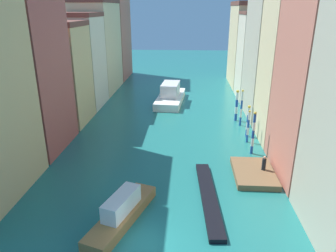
# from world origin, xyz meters

# --- Properties ---
(ground_plane) EXTENTS (154.00, 154.00, 0.00)m
(ground_plane) POSITION_xyz_m (0.00, 24.50, 0.00)
(ground_plane) COLOR #1E6B66
(building_left_1) EXTENTS (6.45, 8.61, 18.50)m
(building_left_1) POSITION_xyz_m (-13.92, 14.72, 9.27)
(building_left_1) COLOR #B25147
(building_left_1) RESTS_ON ground
(building_left_2) EXTENTS (6.45, 7.26, 12.93)m
(building_left_2) POSITION_xyz_m (-13.92, 23.08, 6.48)
(building_left_2) COLOR #DBB77A
(building_left_2) RESTS_ON ground
(building_left_3) EXTENTS (6.45, 7.77, 13.82)m
(building_left_3) POSITION_xyz_m (-13.92, 30.72, 6.92)
(building_left_3) COLOR beige
(building_left_3) RESTS_ON ground
(building_left_4) EXTENTS (6.45, 12.16, 15.82)m
(building_left_4) POSITION_xyz_m (-13.92, 40.67, 7.92)
(building_left_4) COLOR beige
(building_left_4) RESTS_ON ground
(building_left_5) EXTENTS (6.45, 10.80, 21.33)m
(building_left_5) POSITION_xyz_m (-13.92, 52.51, 10.68)
(building_left_5) COLOR #C6705B
(building_left_5) RESTS_ON ground
(building_right_1) EXTENTS (6.45, 9.17, 21.02)m
(building_right_1) POSITION_xyz_m (13.92, 10.70, 10.53)
(building_right_1) COLOR #C6705B
(building_right_1) RESTS_ON ground
(building_right_2) EXTENTS (6.45, 7.34, 19.37)m
(building_right_2) POSITION_xyz_m (13.92, 18.98, 9.70)
(building_right_2) COLOR beige
(building_right_2) RESTS_ON ground
(building_right_3) EXTENTS (6.45, 10.32, 22.05)m
(building_right_3) POSITION_xyz_m (13.92, 28.06, 11.04)
(building_right_3) COLOR #BCB299
(building_right_3) RESTS_ON ground
(building_right_4) EXTENTS (6.45, 7.58, 13.91)m
(building_right_4) POSITION_xyz_m (13.92, 37.18, 6.96)
(building_right_4) COLOR beige
(building_right_4) RESTS_ON ground
(building_right_5) EXTENTS (6.45, 12.23, 15.57)m
(building_right_5) POSITION_xyz_m (13.92, 47.41, 7.80)
(building_right_5) COLOR beige
(building_right_5) RESTS_ON ground
(waterfront_dock) EXTENTS (3.61, 5.47, 0.54)m
(waterfront_dock) POSITION_xyz_m (8.65, 9.70, 0.27)
(waterfront_dock) COLOR brown
(waterfront_dock) RESTS_ON ground
(person_on_dock) EXTENTS (0.36, 0.36, 1.36)m
(person_on_dock) POSITION_xyz_m (9.53, 9.87, 1.16)
(person_on_dock) COLOR black
(person_on_dock) RESTS_ON waterfront_dock
(mooring_pole_0) EXTENTS (0.30, 0.30, 4.63)m
(mooring_pole_0) POSITION_xyz_m (9.29, 14.43, 2.36)
(mooring_pole_0) COLOR #1E479E
(mooring_pole_0) RESTS_ON ground
(mooring_pole_1) EXTENTS (0.26, 0.26, 3.81)m
(mooring_pole_1) POSITION_xyz_m (9.33, 17.48, 1.95)
(mooring_pole_1) COLOR #1E479E
(mooring_pole_1) RESTS_ON ground
(mooring_pole_2) EXTENTS (0.35, 0.35, 3.86)m
(mooring_pole_2) POSITION_xyz_m (9.60, 19.27, 1.98)
(mooring_pole_2) COLOR #1E479E
(mooring_pole_2) RESTS_ON ground
(mooring_pole_3) EXTENTS (0.29, 0.29, 4.79)m
(mooring_pole_3) POSITION_xyz_m (9.35, 22.98, 2.44)
(mooring_pole_3) COLOR #1E479E
(mooring_pole_3) RESTS_ON ground
(mooring_pole_4) EXTENTS (0.39, 0.39, 4.27)m
(mooring_pole_4) POSITION_xyz_m (9.03, 24.90, 2.19)
(mooring_pole_4) COLOR #1E479E
(mooring_pole_4) RESTS_ON ground
(vaporetto_white) EXTENTS (4.60, 10.99, 3.18)m
(vaporetto_white) POSITION_xyz_m (-0.35, 33.18, 1.13)
(vaporetto_white) COLOR white
(vaporetto_white) RESTS_ON ground
(gondola_black) EXTENTS (1.85, 10.65, 0.37)m
(gondola_black) POSITION_xyz_m (4.34, 5.65, 0.19)
(gondola_black) COLOR black
(gondola_black) RESTS_ON ground
(motorboat_0) EXTENTS (4.13, 7.94, 2.10)m
(motorboat_0) POSITION_xyz_m (-2.00, 2.42, 0.76)
(motorboat_0) COLOR olive
(motorboat_0) RESTS_ON ground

